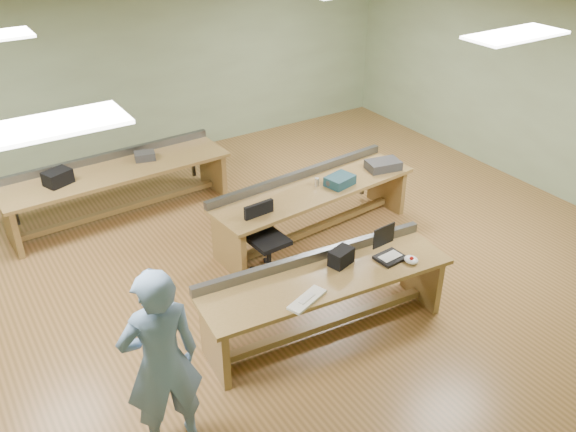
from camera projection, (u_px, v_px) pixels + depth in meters
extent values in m
plane|color=olive|center=(255.00, 265.00, 8.02)|extent=(10.00, 10.00, 0.00)
plane|color=silver|center=(247.00, 34.00, 6.52)|extent=(10.00, 10.00, 0.00)
cube|color=#91AA80|center=(133.00, 76.00, 10.19)|extent=(10.00, 0.04, 3.00)
cube|color=#91AA80|center=(528.00, 360.00, 4.35)|extent=(10.00, 0.04, 3.00)
cube|color=#91AA80|center=(527.00, 89.00, 9.60)|extent=(0.04, 8.00, 3.00)
cube|color=white|center=(41.00, 128.00, 4.27)|extent=(1.20, 0.50, 0.03)
cube|color=white|center=(516.00, 35.00, 6.60)|extent=(1.20, 0.50, 0.03)
cube|color=olive|center=(327.00, 279.00, 6.52)|extent=(2.89, 1.01, 0.05)
cube|color=olive|center=(214.00, 344.00, 6.19)|extent=(0.14, 0.66, 0.70)
cube|color=olive|center=(422.00, 274.00, 7.23)|extent=(0.14, 0.66, 0.70)
cube|color=olive|center=(325.00, 324.00, 6.83)|extent=(2.53, 0.33, 0.08)
cube|color=#54575C|center=(312.00, 257.00, 6.74)|extent=(2.83, 0.34, 0.11)
cube|color=olive|center=(315.00, 189.00, 8.32)|extent=(3.08, 1.05, 0.05)
cube|color=olive|center=(229.00, 246.00, 7.76)|extent=(0.14, 0.71, 0.70)
cube|color=olive|center=(386.00, 185.00, 9.25)|extent=(0.14, 0.71, 0.70)
cube|color=olive|center=(314.00, 228.00, 8.63)|extent=(2.73, 0.32, 0.08)
cube|color=#54575C|center=(299.00, 175.00, 8.53)|extent=(3.02, 0.33, 0.11)
cube|color=olive|center=(116.00, 171.00, 8.82)|extent=(3.33, 0.98, 0.05)
cube|color=olive|center=(10.00, 224.00, 8.25)|extent=(0.10, 0.78, 0.70)
cube|color=olive|center=(213.00, 168.00, 9.76)|extent=(0.10, 0.78, 0.70)
cube|color=olive|center=(122.00, 209.00, 9.13)|extent=(3.00, 0.20, 0.08)
cube|color=#54575C|center=(106.00, 157.00, 9.06)|extent=(3.30, 0.19, 0.11)
imported|color=#667CA7|center=(161.00, 362.00, 5.13)|extent=(0.73, 0.51, 1.88)
cube|color=black|center=(390.00, 258.00, 6.80)|extent=(0.33, 0.28, 0.03)
cube|color=black|center=(384.00, 236.00, 6.77)|extent=(0.31, 0.04, 0.25)
cube|color=silver|center=(307.00, 300.00, 6.15)|extent=(0.50, 0.31, 0.03)
ellipsoid|color=white|center=(411.00, 260.00, 6.73)|extent=(0.15, 0.18, 0.07)
cube|color=black|center=(341.00, 257.00, 6.67)|extent=(0.31, 0.24, 0.18)
cylinder|color=black|center=(269.00, 257.00, 7.77)|extent=(0.06, 0.06, 0.46)
cube|color=black|center=(269.00, 241.00, 7.64)|extent=(0.46, 0.46, 0.06)
cube|color=black|center=(259.00, 217.00, 7.66)|extent=(0.42, 0.08, 0.39)
cylinder|color=black|center=(269.00, 270.00, 7.86)|extent=(0.53, 0.53, 0.06)
cube|color=#163A48|center=(340.00, 181.00, 8.35)|extent=(0.43, 0.36, 0.13)
cube|color=#313134|center=(383.00, 165.00, 8.78)|extent=(0.53, 0.39, 0.13)
imported|color=#313134|center=(330.00, 183.00, 8.31)|extent=(0.13, 0.13, 0.10)
cylinder|color=silver|center=(317.00, 182.00, 8.33)|extent=(0.07, 0.07, 0.11)
cube|color=black|center=(58.00, 178.00, 8.35)|extent=(0.42, 0.36, 0.20)
cube|color=#313134|center=(145.00, 156.00, 9.07)|extent=(0.34, 0.28, 0.12)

